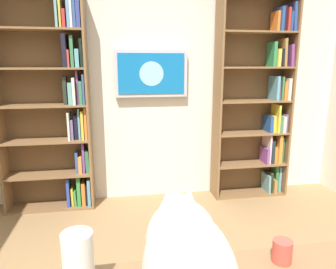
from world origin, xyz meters
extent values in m
cube|color=silver|center=(0.00, -2.23, 1.35)|extent=(4.52, 0.06, 2.70)
cube|color=brown|center=(-1.55, -2.04, 1.12)|extent=(0.02, 0.28, 2.24)
cube|color=brown|center=(-0.71, -2.04, 1.12)|extent=(0.02, 0.28, 2.24)
cube|color=brown|center=(-1.13, -2.17, 1.12)|extent=(0.86, 0.01, 2.24)
cube|color=brown|center=(-1.13, -2.04, 0.01)|extent=(0.81, 0.27, 0.02)
cube|color=brown|center=(-1.13, -2.04, 0.38)|extent=(0.81, 0.27, 0.02)
cube|color=brown|center=(-1.13, -2.04, 0.75)|extent=(0.81, 0.27, 0.02)
cube|color=brown|center=(-1.13, -2.04, 1.12)|extent=(0.81, 0.27, 0.02)
cube|color=brown|center=(-1.13, -2.04, 1.49)|extent=(0.81, 0.27, 0.02)
cube|color=brown|center=(-1.13, -2.04, 1.86)|extent=(0.81, 0.27, 0.02)
cube|color=#679EB3|center=(-1.51, -2.04, 0.18)|extent=(0.03, 0.12, 0.31)
cube|color=#33723D|center=(-1.47, -2.04, 0.19)|extent=(0.05, 0.13, 0.34)
cube|color=#9F7137|center=(-1.43, -2.02, 0.10)|extent=(0.03, 0.21, 0.16)
cube|color=black|center=(-1.39, -2.02, 0.15)|extent=(0.04, 0.14, 0.25)
cube|color=#689DA4|center=(-1.36, -2.04, 0.13)|extent=(0.03, 0.21, 0.22)
cube|color=#387841|center=(-1.51, -2.04, 0.54)|extent=(0.04, 0.13, 0.30)
cube|color=orange|center=(-1.46, -2.03, 0.56)|extent=(0.04, 0.21, 0.34)
cube|color=orange|center=(-1.42, -2.03, 0.48)|extent=(0.04, 0.15, 0.19)
cube|color=#192730|center=(-1.38, -2.04, 0.53)|extent=(0.04, 0.19, 0.27)
cube|color=silver|center=(-1.34, -2.04, 0.56)|extent=(0.02, 0.21, 0.34)
cube|color=#83458F|center=(-1.31, -2.02, 0.48)|extent=(0.03, 0.20, 0.18)
cube|color=slate|center=(-1.51, -2.04, 0.86)|extent=(0.03, 0.20, 0.20)
cube|color=beige|center=(-1.47, -2.02, 0.85)|extent=(0.03, 0.23, 0.19)
cube|color=#3F7853|center=(-1.44, -2.04, 0.86)|extent=(0.03, 0.23, 0.19)
cube|color=gold|center=(-1.41, -2.02, 0.92)|extent=(0.02, 0.20, 0.32)
cube|color=gold|center=(-1.38, -2.04, 0.86)|extent=(0.04, 0.17, 0.19)
cube|color=#23498B|center=(-1.33, -2.05, 0.86)|extent=(0.04, 0.20, 0.19)
cube|color=silver|center=(-1.51, -2.04, 1.25)|extent=(0.03, 0.23, 0.24)
cube|color=orange|center=(-1.47, -2.03, 1.23)|extent=(0.03, 0.17, 0.20)
cube|color=#417B46|center=(-1.43, -2.04, 1.26)|extent=(0.02, 0.19, 0.26)
cube|color=slate|center=(-1.40, -2.04, 1.26)|extent=(0.04, 0.15, 0.26)
cube|color=#5C9CB4|center=(-1.37, -2.03, 1.26)|extent=(0.03, 0.22, 0.27)
cube|color=#834180|center=(-1.51, -2.03, 1.62)|extent=(0.05, 0.22, 0.24)
cube|color=black|center=(-1.46, -2.04, 1.61)|extent=(0.04, 0.12, 0.21)
cube|color=olive|center=(-1.42, -2.04, 1.65)|extent=(0.04, 0.23, 0.30)
cube|color=black|center=(-1.39, -2.03, 1.59)|extent=(0.02, 0.24, 0.19)
cube|color=gold|center=(-1.36, -2.03, 1.60)|extent=(0.04, 0.21, 0.19)
cube|color=#328651|center=(-1.32, -2.04, 1.63)|extent=(0.03, 0.18, 0.26)
cube|color=#314B92|center=(-1.51, -2.03, 2.02)|extent=(0.04, 0.20, 0.30)
cube|color=#225090|center=(-1.48, -2.04, 1.97)|extent=(0.03, 0.18, 0.20)
cube|color=red|center=(-1.45, -2.03, 1.99)|extent=(0.03, 0.17, 0.25)
cube|color=black|center=(-1.40, -2.04, 2.00)|extent=(0.03, 0.15, 0.26)
cube|color=#264A8E|center=(-1.36, -2.04, 1.99)|extent=(0.03, 0.23, 0.25)
cube|color=orange|center=(-1.33, -2.04, 1.97)|extent=(0.03, 0.17, 0.21)
cube|color=brown|center=(0.69, -2.04, 1.12)|extent=(0.02, 0.28, 2.23)
cube|color=brown|center=(1.13, -2.17, 1.12)|extent=(0.90, 0.01, 2.23)
cube|color=brown|center=(1.13, -2.04, 0.01)|extent=(0.86, 0.27, 0.02)
cube|color=brown|center=(1.13, -2.04, 0.38)|extent=(0.86, 0.27, 0.02)
cube|color=brown|center=(1.13, -2.04, 0.75)|extent=(0.86, 0.27, 0.02)
cube|color=brown|center=(1.13, -2.04, 1.12)|extent=(0.86, 0.27, 0.02)
cube|color=brown|center=(1.13, -2.04, 1.49)|extent=(0.86, 0.27, 0.02)
cube|color=brown|center=(1.13, -2.04, 1.85)|extent=(0.86, 0.27, 0.02)
cube|color=#5E94A6|center=(0.72, -2.03, 0.17)|extent=(0.03, 0.20, 0.30)
cube|color=black|center=(0.75, -2.04, 0.13)|extent=(0.02, 0.17, 0.23)
cube|color=orange|center=(0.79, -2.04, 0.15)|extent=(0.04, 0.14, 0.25)
cube|color=#348641|center=(0.83, -2.03, 0.18)|extent=(0.04, 0.14, 0.33)
cube|color=#40843D|center=(0.88, -2.03, 0.10)|extent=(0.03, 0.14, 0.17)
cube|color=gold|center=(0.91, -2.04, 0.12)|extent=(0.03, 0.12, 0.20)
cube|color=#2C419D|center=(0.94, -2.04, 0.18)|extent=(0.03, 0.17, 0.32)
cube|color=#377A52|center=(0.73, -2.04, 0.51)|extent=(0.05, 0.13, 0.24)
cube|color=#774291|center=(0.76, -2.05, 0.55)|extent=(0.02, 0.17, 0.32)
cube|color=orange|center=(0.80, -2.05, 0.48)|extent=(0.04, 0.16, 0.18)
cube|color=#35528E|center=(0.84, -2.05, 0.50)|extent=(0.03, 0.14, 0.23)
cube|color=orange|center=(0.72, -2.04, 0.92)|extent=(0.03, 0.14, 0.33)
cube|color=gold|center=(0.75, -2.05, 0.91)|extent=(0.03, 0.19, 0.30)
cube|color=#6193A4|center=(0.79, -2.04, 0.92)|extent=(0.02, 0.12, 0.32)
cube|color=black|center=(0.82, -2.05, 0.89)|extent=(0.03, 0.13, 0.26)
cube|color=slate|center=(0.86, -2.02, 0.86)|extent=(0.03, 0.12, 0.21)
cube|color=silver|center=(0.89, -2.04, 0.90)|extent=(0.02, 0.19, 0.29)
cube|color=#37558F|center=(0.72, -2.03, 1.28)|extent=(0.02, 0.20, 0.30)
cube|color=#3C794D|center=(0.75, -2.04, 1.24)|extent=(0.03, 0.18, 0.23)
cube|color=#7F4580|center=(0.78, -2.04, 1.29)|extent=(0.02, 0.14, 0.33)
cube|color=silver|center=(0.81, -2.03, 1.26)|extent=(0.03, 0.22, 0.27)
cube|color=#61A09C|center=(0.86, -2.03, 1.24)|extent=(0.04, 0.12, 0.22)
cube|color=#262A22|center=(0.91, -2.04, 1.27)|extent=(0.03, 0.13, 0.28)
cube|color=black|center=(0.72, -2.04, 1.63)|extent=(0.03, 0.17, 0.28)
cube|color=#5EA3AE|center=(0.77, -2.03, 1.58)|extent=(0.04, 0.15, 0.18)
cube|color=#3C7749|center=(0.81, -2.03, 1.65)|extent=(0.03, 0.14, 0.30)
cube|color=#BB3F39|center=(0.85, -2.03, 1.58)|extent=(0.02, 0.19, 0.17)
cube|color=black|center=(0.88, -2.03, 1.65)|extent=(0.04, 0.20, 0.31)
cube|color=#37418A|center=(0.73, -2.04, 2.01)|extent=(0.04, 0.22, 0.29)
cube|color=#35578B|center=(0.77, -2.03, 2.02)|extent=(0.03, 0.18, 0.31)
cube|color=silver|center=(0.79, -2.03, 1.99)|extent=(0.02, 0.18, 0.25)
cube|color=#618DB2|center=(0.82, -2.04, 2.03)|extent=(0.03, 0.20, 0.33)
cube|color=#B12E2B|center=(0.86, -2.03, 1.95)|extent=(0.03, 0.22, 0.17)
cube|color=gold|center=(0.90, -2.02, 2.00)|extent=(0.02, 0.17, 0.28)
cube|color=#699BA0|center=(0.92, -2.03, 1.99)|extent=(0.02, 0.24, 0.24)
cube|color=#B7B7BC|center=(0.01, -2.15, 1.43)|extent=(0.79, 0.06, 0.50)
cube|color=#146BB2|center=(0.01, -2.12, 1.43)|extent=(0.72, 0.01, 0.43)
cylinder|color=#8CCCEA|center=(0.01, -2.11, 1.43)|extent=(0.26, 0.00, 0.26)
ellipsoid|color=silver|center=(0.20, 0.38, 0.96)|extent=(0.24, 0.26, 0.28)
sphere|color=silver|center=(0.20, 0.32, 1.03)|extent=(0.13, 0.13, 0.13)
cone|color=silver|center=(0.17, 0.32, 1.08)|extent=(0.06, 0.06, 0.07)
cone|color=silver|center=(0.24, 0.32, 1.08)|extent=(0.06, 0.06, 0.07)
cone|color=beige|center=(0.17, 0.33, 1.08)|extent=(0.03, 0.03, 0.05)
cone|color=beige|center=(0.24, 0.33, 1.08)|extent=(0.03, 0.03, 0.05)
cylinder|color=white|center=(0.55, 0.27, 0.84)|extent=(0.11, 0.11, 0.24)
cylinder|color=#D84C3F|center=(-0.26, 0.22, 0.77)|extent=(0.08, 0.08, 0.10)
camera|label=1|loc=(0.40, 1.27, 1.52)|focal=33.27mm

